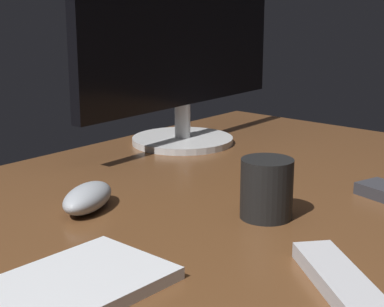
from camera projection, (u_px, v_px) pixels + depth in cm
name	position (u px, v px, depth cm)	size (l,w,h in cm)	color
desk	(185.00, 213.00, 94.16)	(140.00, 84.00, 2.00)	brown
monitor	(182.00, 30.00, 128.15)	(59.64, 21.92, 45.95)	#BABABA
computer_mouse	(88.00, 198.00, 92.01)	(11.74, 5.75, 3.92)	#999EA5
tv_remote	(341.00, 282.00, 67.15)	(18.81, 4.84, 1.91)	#B7B7BC
coffee_mug	(267.00, 189.00, 88.39)	(7.59, 7.59, 8.75)	black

